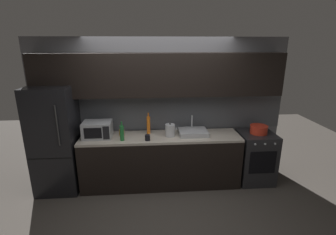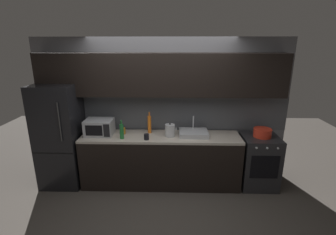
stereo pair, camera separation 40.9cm
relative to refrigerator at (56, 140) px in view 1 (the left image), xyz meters
name	(u,v)px [view 1 (the left image)]	position (x,y,z in m)	size (l,w,h in m)	color
ground_plane	(164,217)	(1.72, -0.90, -0.88)	(10.00, 10.00, 0.00)	#3D3833
back_wall	(160,94)	(1.72, 0.30, 0.67)	(4.42, 0.44, 2.50)	slate
counter_run	(161,160)	(1.72, 0.00, -0.43)	(2.68, 0.60, 0.90)	black
refrigerator	(56,140)	(0.00, 0.00, 0.00)	(0.68, 0.69, 1.77)	black
oven_range	(255,157)	(3.40, 0.00, -0.43)	(0.60, 0.62, 0.90)	#232326
microwave	(98,130)	(0.68, 0.02, 0.15)	(0.46, 0.35, 0.27)	#A8AAAF
sink_basin	(193,132)	(2.27, 0.03, 0.06)	(0.48, 0.38, 0.30)	#ADAFB5
kettle	(170,130)	(1.87, -0.02, 0.12)	(0.20, 0.16, 0.23)	#B7BABF
wine_bottle_orange	(149,125)	(1.52, 0.14, 0.17)	(0.06, 0.06, 0.37)	orange
wine_bottle_green	(122,133)	(1.09, -0.15, 0.14)	(0.07, 0.07, 0.31)	#1E6B2D
mug_dark	(147,138)	(1.50, -0.18, 0.06)	(0.08, 0.08, 0.09)	black
mug_amber	(122,133)	(1.06, 0.07, 0.07)	(0.09, 0.09, 0.10)	#B27019
cooking_pot	(259,129)	(3.41, 0.00, 0.09)	(0.30, 0.30, 0.14)	red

